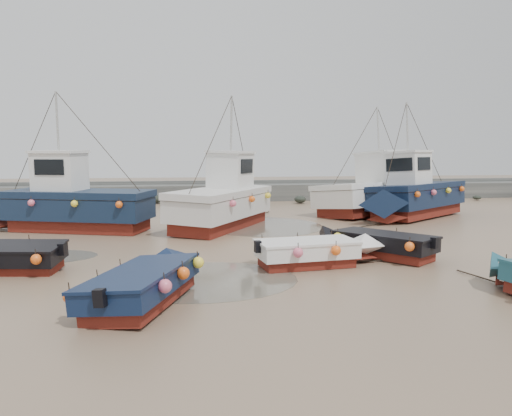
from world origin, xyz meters
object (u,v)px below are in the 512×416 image
Objects in this scene: cabin_boat_0 at (67,201)px; dinghy_5 at (317,248)px; cabin_boat_2 at (413,194)px; dinghy_6 at (374,240)px; person at (225,228)px; cabin_boat_1 at (227,199)px; dinghy_1 at (150,278)px; cabin_boat_3 at (379,191)px.

dinghy_5 is at bearing -113.92° from cabin_boat_0.
cabin_boat_0 is 17.74m from cabin_boat_2.
person is at bearing 82.60° from dinghy_6.
cabin_boat_1 is 10.47m from cabin_boat_2.
cabin_boat_2 is (17.66, 1.65, -0.02)m from cabin_boat_0.
dinghy_5 is (5.00, 2.92, 0.01)m from dinghy_1.
cabin_boat_2 is (8.46, 10.47, 0.78)m from dinghy_5.
cabin_boat_1 is at bearing 95.58° from dinghy_1.
cabin_boat_1 reaches higher than person.
cabin_boat_0 is (-9.21, 8.82, 0.80)m from dinghy_5.
dinghy_6 is 13.90m from cabin_boat_0.
cabin_boat_2 reaches higher than person.
cabin_boat_2 is at bearing -4.60° from cabin_boat_3.
cabin_boat_0 is at bearing 108.67° from dinghy_6.
cabin_boat_0 is 0.98× the size of cabin_boat_3.
dinghy_1 is 11.92m from person.
dinghy_5 is at bearing 50.48° from dinghy_1.
dinghy_6 is 0.52× the size of cabin_boat_1.
person is (2.98, 11.53, -0.55)m from dinghy_1.
dinghy_5 is 0.57× the size of cabin_boat_1.
dinghy_1 is 5.79m from dinghy_5.
dinghy_6 is (2.35, 1.14, -0.01)m from dinghy_5.
dinghy_5 is 13.48m from cabin_boat_2.
cabin_boat_1 is (-1.90, 8.97, 0.78)m from dinghy_5.
person is at bearing -98.18° from cabin_boat_3.
person is at bearing 95.67° from dinghy_1.
cabin_boat_2 is at bearing 134.21° from dinghy_5.
dinghy_1 is 0.61× the size of cabin_boat_3.
cabin_boat_2 is at bearing 146.88° from person.
cabin_boat_3 is at bearing 51.94° from cabin_boat_1.
cabin_boat_3 is (7.39, 12.61, 0.77)m from dinghy_5.
dinghy_1 is at bearing 98.24° from cabin_boat_2.
dinghy_5 is 1.10× the size of dinghy_6.
cabin_boat_1 is at bearing -68.95° from cabin_boat_0.
person is at bearing -173.68° from dinghy_5.
dinghy_6 is 12.54m from cabin_boat_3.
dinghy_1 is 19.88m from cabin_boat_3.
dinghy_1 is 1.10× the size of dinghy_5.
person is (-2.02, 8.61, -0.56)m from dinghy_5.
dinghy_6 is at bearing 77.13° from person.
dinghy_1 reaches higher than person.
dinghy_6 is 0.51× the size of cabin_boat_0.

